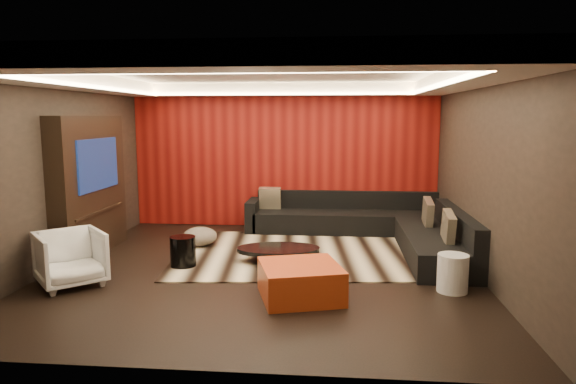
# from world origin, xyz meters

# --- Properties ---
(floor) EXTENTS (6.00, 6.00, 0.02)m
(floor) POSITION_xyz_m (0.00, 0.00, -0.01)
(floor) COLOR black
(floor) RESTS_ON ground
(ceiling) EXTENTS (6.00, 6.00, 0.02)m
(ceiling) POSITION_xyz_m (0.00, 0.00, 2.81)
(ceiling) COLOR silver
(ceiling) RESTS_ON ground
(wall_back) EXTENTS (6.00, 0.02, 2.80)m
(wall_back) POSITION_xyz_m (0.00, 3.01, 1.40)
(wall_back) COLOR black
(wall_back) RESTS_ON ground
(wall_left) EXTENTS (0.02, 6.00, 2.80)m
(wall_left) POSITION_xyz_m (-3.01, 0.00, 1.40)
(wall_left) COLOR black
(wall_left) RESTS_ON ground
(wall_right) EXTENTS (0.02, 6.00, 2.80)m
(wall_right) POSITION_xyz_m (3.01, 0.00, 1.40)
(wall_right) COLOR black
(wall_right) RESTS_ON ground
(red_feature_wall) EXTENTS (5.98, 0.05, 2.78)m
(red_feature_wall) POSITION_xyz_m (0.00, 2.97, 1.40)
(red_feature_wall) COLOR #6B0C0A
(red_feature_wall) RESTS_ON ground
(soffit_back) EXTENTS (6.00, 0.60, 0.22)m
(soffit_back) POSITION_xyz_m (0.00, 2.70, 2.69)
(soffit_back) COLOR silver
(soffit_back) RESTS_ON ground
(soffit_front) EXTENTS (6.00, 0.60, 0.22)m
(soffit_front) POSITION_xyz_m (0.00, -2.70, 2.69)
(soffit_front) COLOR silver
(soffit_front) RESTS_ON ground
(soffit_left) EXTENTS (0.60, 4.80, 0.22)m
(soffit_left) POSITION_xyz_m (-2.70, 0.00, 2.69)
(soffit_left) COLOR silver
(soffit_left) RESTS_ON ground
(soffit_right) EXTENTS (0.60, 4.80, 0.22)m
(soffit_right) POSITION_xyz_m (2.70, 0.00, 2.69)
(soffit_right) COLOR silver
(soffit_right) RESTS_ON ground
(cove_back) EXTENTS (4.80, 0.08, 0.04)m
(cove_back) POSITION_xyz_m (0.00, 2.36, 2.60)
(cove_back) COLOR #FFD899
(cove_back) RESTS_ON ground
(cove_front) EXTENTS (4.80, 0.08, 0.04)m
(cove_front) POSITION_xyz_m (0.00, -2.36, 2.60)
(cove_front) COLOR #FFD899
(cove_front) RESTS_ON ground
(cove_left) EXTENTS (0.08, 4.80, 0.04)m
(cove_left) POSITION_xyz_m (-2.36, 0.00, 2.60)
(cove_left) COLOR #FFD899
(cove_left) RESTS_ON ground
(cove_right) EXTENTS (0.08, 4.80, 0.04)m
(cove_right) POSITION_xyz_m (2.36, 0.00, 2.60)
(cove_right) COLOR #FFD899
(cove_right) RESTS_ON ground
(tv_surround) EXTENTS (0.30, 2.00, 2.20)m
(tv_surround) POSITION_xyz_m (-2.85, 0.60, 1.10)
(tv_surround) COLOR black
(tv_surround) RESTS_ON ground
(tv_screen) EXTENTS (0.04, 1.30, 0.80)m
(tv_screen) POSITION_xyz_m (-2.69, 0.60, 1.45)
(tv_screen) COLOR black
(tv_screen) RESTS_ON ground
(tv_shelf) EXTENTS (0.04, 1.60, 0.04)m
(tv_shelf) POSITION_xyz_m (-2.69, 0.60, 0.70)
(tv_shelf) COLOR black
(tv_shelf) RESTS_ON ground
(rug) EXTENTS (4.26, 3.36, 0.02)m
(rug) POSITION_xyz_m (0.49, 0.94, 0.01)
(rug) COLOR beige
(rug) RESTS_ON floor
(coffee_table) EXTENTS (1.37, 1.37, 0.21)m
(coffee_table) POSITION_xyz_m (0.17, 0.40, 0.13)
(coffee_table) COLOR black
(coffee_table) RESTS_ON rug
(drum_stool) EXTENTS (0.48, 0.48, 0.44)m
(drum_stool) POSITION_xyz_m (-1.19, 0.02, 0.24)
(drum_stool) COLOR black
(drum_stool) RESTS_ON rug
(striped_pouf) EXTENTS (0.61, 0.61, 0.31)m
(striped_pouf) POSITION_xyz_m (-1.26, 1.22, 0.18)
(striped_pouf) COLOR beige
(striped_pouf) RESTS_ON rug
(white_side_table) EXTENTS (0.49, 0.49, 0.48)m
(white_side_table) POSITION_xyz_m (2.50, -0.71, 0.24)
(white_side_table) COLOR silver
(white_side_table) RESTS_ON floor
(orange_ottoman) EXTENTS (1.15, 1.15, 0.41)m
(orange_ottoman) POSITION_xyz_m (0.61, -1.10, 0.21)
(orange_ottoman) COLOR #AD4416
(orange_ottoman) RESTS_ON floor
(armchair) EXTENTS (1.11, 1.11, 0.73)m
(armchair) POSITION_xyz_m (-2.40, -0.91, 0.36)
(armchair) COLOR silver
(armchair) RESTS_ON floor
(sectional_sofa) EXTENTS (3.65, 3.50, 0.75)m
(sectional_sofa) POSITION_xyz_m (1.73, 1.86, 0.26)
(sectional_sofa) COLOR black
(sectional_sofa) RESTS_ON floor
(throw_pillows) EXTENTS (3.15, 2.75, 0.50)m
(throw_pillows) POSITION_xyz_m (1.65, 1.45, 0.62)
(throw_pillows) COLOR tan
(throw_pillows) RESTS_ON sectional_sofa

